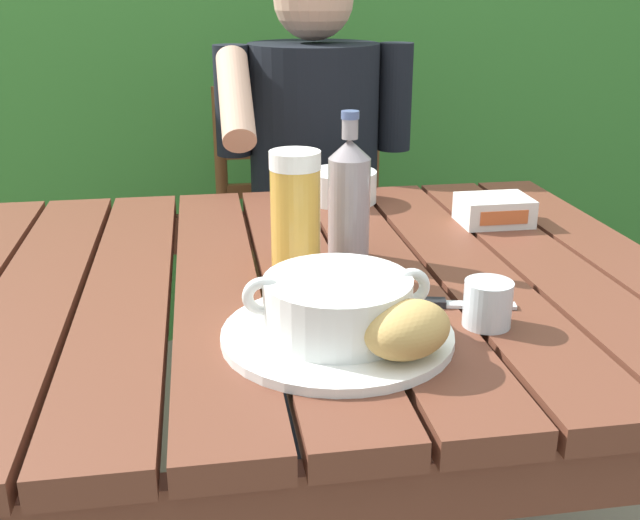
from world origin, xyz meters
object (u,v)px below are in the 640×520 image
Objects in this scene: diner_bowl at (342,186)px; serving_plate at (337,335)px; bread_roll at (407,329)px; water_glass_small at (488,304)px; butter_tub at (494,210)px; chair_near_diner at (306,250)px; soup_bowl at (338,303)px; beer_glass at (295,213)px; beer_bottle at (349,198)px; person_eating at (315,173)px; table_knife at (444,304)px.

serving_plate is at bearing -101.36° from diner_bowl.
water_glass_small is at bearing 33.49° from bread_roll.
butter_tub is at bearing 67.38° from water_glass_small.
chair_near_diner reaches higher than bread_roll.
soup_bowl is 0.24m from beer_glass.
chair_near_diner is 3.80× the size of beer_bottle.
bread_roll is at bearing -94.72° from diner_bowl.
table_knife is (0.04, -0.89, 0.03)m from person_eating.
bread_roll reaches higher than butter_tub.
bread_roll is 0.59× the size of beer_bottle.
beer_glass is (-0.02, 0.24, 0.05)m from soup_bowl.
person_eating is 5.25× the size of beer_bottle.
person_eating is at bearing 82.76° from serving_plate.
person_eating reaches higher than serving_plate.
chair_near_diner is 3.10× the size of serving_plate.
chair_near_diner is at bearing 80.99° from beer_glass.
chair_near_diner is 0.33m from person_eating.
chair_near_diner is 7.05× the size of butter_tub.
person_eating is 1.05m from bread_roll.
bread_roll is 1.09× the size of butter_tub.
soup_bowl reaches higher than butter_tub.
diner_bowl reaches higher than butter_tub.
soup_bowl is at bearing -154.99° from table_knife.
chair_near_diner reaches higher than table_knife.
water_glass_small reaches higher than serving_plate.
bread_roll reaches higher than diner_bowl.
butter_tub is at bearing -71.02° from chair_near_diner.
diner_bowl is (-0.00, -0.54, 0.33)m from chair_near_diner.
butter_tub is at bearing -37.63° from diner_bowl.
soup_bowl is at bearing -131.10° from butter_tub.
diner_bowl reaches higher than serving_plate.
chair_near_diner is at bearing 87.32° from bread_roll.
beer_bottle reaches higher than beer_glass.
diner_bowl is at bearing -90.00° from chair_near_diner.
diner_bowl reaches higher than water_glass_small.
table_knife is 0.55m from diner_bowl.
person_eating reaches higher than bread_roll.
water_glass_small is at bearing -65.27° from beer_bottle.
water_glass_small is 0.08m from table_knife.
diner_bowl is (-0.04, 0.55, 0.03)m from table_knife.
bread_roll is at bearing -121.95° from table_knife.
beer_glass is at bearing 105.62° from bread_roll.
diner_bowl is (0.13, 0.62, -0.02)m from soup_bowl.
water_glass_small is at bearing -112.62° from butter_tub.
beer_bottle reaches higher than table_knife.
chair_near_diner is 6.49× the size of bread_roll.
beer_bottle is at bearing 76.07° from soup_bowl.
beer_glass is at bearing -110.70° from diner_bowl.
diner_bowl is at bearing 69.30° from beer_glass.
butter_tub is 0.92× the size of diner_bowl.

